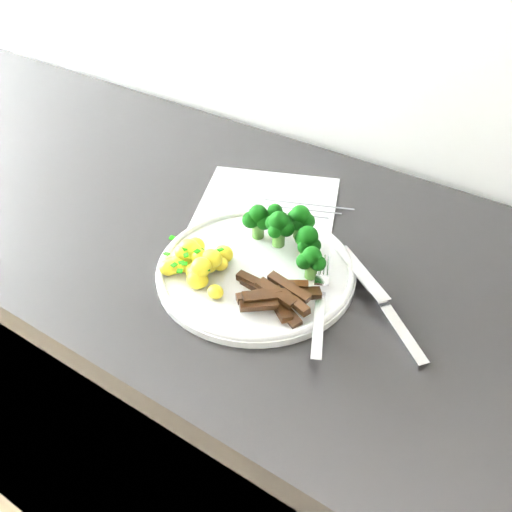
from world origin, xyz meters
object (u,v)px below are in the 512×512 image
Objects in this scene: counter at (267,431)px; potatoes at (196,264)px; plate at (256,269)px; recipe_paper at (261,224)px; fork at (320,308)px; beef_strips at (276,295)px; broccoli at (288,230)px; knife at (389,315)px.

potatoes reaches higher than counter.
counter is 8.80× the size of plate.
recipe_paper is 0.20m from fork.
beef_strips reaches higher than plate.
potatoes is 0.11m from beef_strips.
counter is 0.44m from recipe_paper.
broccoli reaches higher than knife.
knife is at bearing -12.35° from broccoli.
knife is (0.12, 0.06, -0.01)m from beef_strips.
potatoes is (-0.07, -0.10, -0.02)m from broccoli.
beef_strips is (0.11, -0.13, 0.02)m from recipe_paper.
recipe_paper is 3.40× the size of potatoes.
knife is (0.07, 0.04, -0.01)m from fork.
counter is 0.47m from fork.
fork is 0.08m from knife.
broccoli is 0.13m from fork.
plate is 2.55× the size of potatoes.
knife is (0.24, 0.07, -0.02)m from potatoes.
broccoli is 1.24× the size of beef_strips.
recipe_paper is 0.15m from potatoes.
recipe_paper is at bearing 129.23° from beef_strips.
broccoli reaches higher than beef_strips.
potatoes is at bearing -163.84° from knife.
plate is 1.84× the size of broccoli.
broccoli is 0.17m from knife.
broccoli is at bearing 139.38° from fork.
beef_strips is (0.06, -0.09, 0.45)m from counter.
beef_strips is 0.14m from knife.
potatoes reaches higher than beef_strips.
broccoli is (0.02, 0.00, 0.47)m from counter.
knife is (0.16, -0.04, -0.04)m from broccoli.
plate is at bearing 166.47° from fork.
plate is at bearing -60.41° from recipe_paper.
counter is at bearing 100.62° from plate.
plate is 0.08m from potatoes.
broccoli is (0.07, -0.04, 0.04)m from recipe_paper.
potatoes reaches higher than knife.
counter is at bearing 146.74° from fork.
knife is at bearing 16.16° from potatoes.
broccoli reaches higher than recipe_paper.
broccoli reaches higher than fork.
counter is 20.17× the size of beef_strips.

